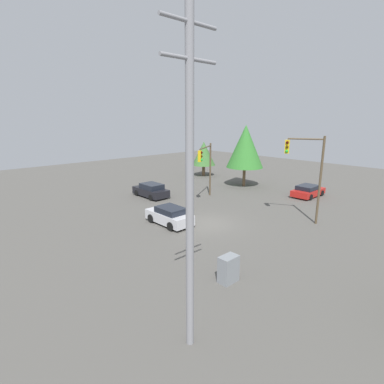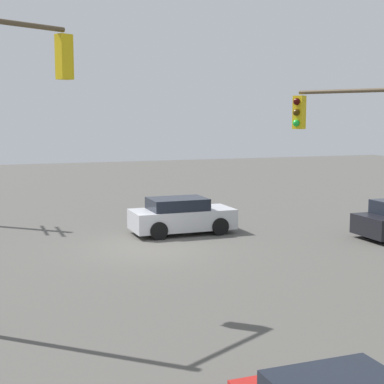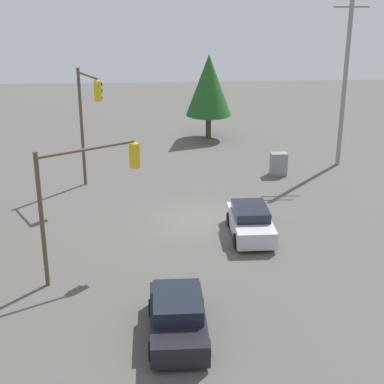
# 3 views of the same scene
# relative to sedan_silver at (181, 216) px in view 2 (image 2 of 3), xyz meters

# --- Properties ---
(ground_plane) EXTENTS (80.00, 80.00, 0.00)m
(ground_plane) POSITION_rel_sedan_silver_xyz_m (-2.35, 1.99, -0.70)
(ground_plane) COLOR #54514C
(sedan_silver) EXTENTS (1.95, 4.06, 1.43)m
(sedan_silver) POSITION_rel_sedan_silver_xyz_m (0.00, 0.00, 0.00)
(sedan_silver) COLOR silver
(sedan_silver) RESTS_ON ground_plane
(traffic_signal_main) EXTENTS (1.59, 2.63, 6.91)m
(traffic_signal_main) POSITION_rel_sedan_silver_xyz_m (-8.18, 6.97, 3.93)
(traffic_signal_main) COLOR brown
(traffic_signal_main) RESTS_ON ground_plane
(traffic_signal_cross) EXTENTS (3.92, 2.44, 5.64)m
(traffic_signal_cross) POSITION_rel_sedan_silver_xyz_m (-7.40, -3.27, 3.22)
(traffic_signal_cross) COLOR brown
(traffic_signal_cross) RESTS_ON ground_plane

